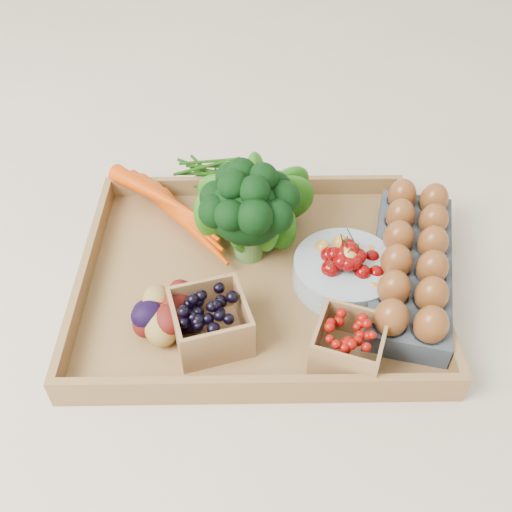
{
  "coord_description": "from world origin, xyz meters",
  "views": [
    {
      "loc": [
        -0.01,
        -0.64,
        0.67
      ],
      "look_at": [
        0.0,
        0.0,
        0.06
      ],
      "focal_mm": 40.0,
      "sensor_mm": 36.0,
      "label": 1
    }
  ],
  "objects_px": {
    "tray": "(256,279)",
    "broccoli": "(249,226)",
    "cherry_bowl": "(345,272)",
    "egg_carton": "(411,268)"
  },
  "relations": [
    {
      "from": "tray",
      "to": "egg_carton",
      "type": "height_order",
      "value": "egg_carton"
    },
    {
      "from": "tray",
      "to": "egg_carton",
      "type": "distance_m",
      "value": 0.25
    },
    {
      "from": "tray",
      "to": "broccoli",
      "type": "bearing_deg",
      "value": 102.37
    },
    {
      "from": "tray",
      "to": "broccoli",
      "type": "height_order",
      "value": "broccoli"
    },
    {
      "from": "tray",
      "to": "broccoli",
      "type": "distance_m",
      "value": 0.09
    },
    {
      "from": "tray",
      "to": "egg_carton",
      "type": "bearing_deg",
      "value": -1.16
    },
    {
      "from": "tray",
      "to": "cherry_bowl",
      "type": "bearing_deg",
      "value": -5.89
    },
    {
      "from": "egg_carton",
      "to": "tray",
      "type": "bearing_deg",
      "value": -166.79
    },
    {
      "from": "broccoli",
      "to": "tray",
      "type": "bearing_deg",
      "value": -77.63
    },
    {
      "from": "tray",
      "to": "cherry_bowl",
      "type": "height_order",
      "value": "cherry_bowl"
    }
  ]
}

